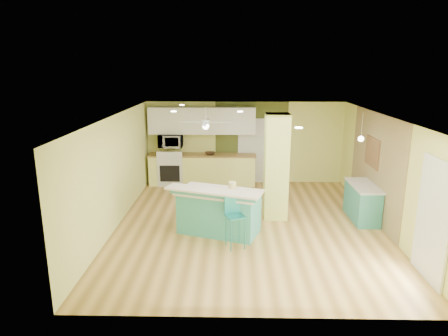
{
  "coord_description": "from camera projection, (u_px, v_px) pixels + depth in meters",
  "views": [
    {
      "loc": [
        -0.38,
        -8.59,
        3.57
      ],
      "look_at": [
        -0.57,
        0.4,
        1.24
      ],
      "focal_mm": 32.0,
      "sensor_mm": 36.0,
      "label": 1
    }
  ],
  "objects": [
    {
      "name": "olive_accent",
      "position": [
        251.0,
        143.0,
        12.26
      ],
      "size": [
        2.2,
        0.02,
        2.5
      ],
      "primitive_type": "cube",
      "color": "#495020",
      "rests_on": "floor"
    },
    {
      "name": "kitchen_run",
      "position": [
        202.0,
        169.0,
        12.21
      ],
      "size": [
        3.25,
        0.63,
        0.94
      ],
      "color": "#F0F17E",
      "rests_on": "floor"
    },
    {
      "name": "french_door",
      "position": [
        433.0,
        221.0,
        6.65
      ],
      "size": [
        0.04,
        1.08,
        2.1
      ],
      "primitive_type": "cube",
      "color": "white",
      "rests_on": "floor"
    },
    {
      "name": "ceiling_fan",
      "position": [
        206.0,
        123.0,
        10.64
      ],
      "size": [
        1.41,
        1.41,
        0.61
      ],
      "color": "silver",
      "rests_on": "ceiling"
    },
    {
      "name": "side_counter",
      "position": [
        362.0,
        202.0,
        9.44
      ],
      "size": [
        0.56,
        1.32,
        0.85
      ],
      "color": "teal",
      "rests_on": "floor"
    },
    {
      "name": "pendant_lamp",
      "position": [
        361.0,
        139.0,
        9.4
      ],
      "size": [
        0.14,
        0.14,
        0.69
      ],
      "color": "white",
      "rests_on": "ceiling"
    },
    {
      "name": "wall_back",
      "position": [
        245.0,
        143.0,
        12.28
      ],
      "size": [
        6.0,
        0.01,
        2.5
      ],
      "primitive_type": "cube",
      "color": "#DEE078",
      "rests_on": "floor"
    },
    {
      "name": "peninsula",
      "position": [
        219.0,
        211.0,
        8.66
      ],
      "size": [
        2.14,
        1.62,
        1.08
      ],
      "rotation": [
        0.0,
        0.0,
        -0.33
      ],
      "color": "teal",
      "rests_on": "floor"
    },
    {
      "name": "wall_right",
      "position": [
        385.0,
        173.0,
        8.82
      ],
      "size": [
        0.01,
        7.0,
        2.5
      ],
      "primitive_type": "cube",
      "color": "#DEE078",
      "rests_on": "floor"
    },
    {
      "name": "canister",
      "position": [
        232.0,
        186.0,
        8.64
      ],
      "size": [
        0.17,
        0.17,
        0.18
      ],
      "primitive_type": "cylinder",
      "color": "yellow",
      "rests_on": "peninsula"
    },
    {
      "name": "wood_panel",
      "position": [
        375.0,
        166.0,
        9.41
      ],
      "size": [
        0.02,
        3.4,
        2.5
      ],
      "primitive_type": "cube",
      "color": "olive",
      "rests_on": "floor"
    },
    {
      "name": "wall_front",
      "position": [
        260.0,
        239.0,
        5.5
      ],
      "size": [
        6.0,
        0.01,
        2.5
      ],
      "primitive_type": "cube",
      "color": "#DEE078",
      "rests_on": "floor"
    },
    {
      "name": "ceiling",
      "position": [
        250.0,
        116.0,
        8.57
      ],
      "size": [
        6.0,
        7.0,
        0.01
      ],
      "primitive_type": "cube",
      "color": "white",
      "rests_on": "wall_back"
    },
    {
      "name": "wall_decor",
      "position": [
        372.0,
        152.0,
        9.52
      ],
      "size": [
        0.03,
        0.9,
        0.7
      ],
      "primitive_type": "cube",
      "color": "brown",
      "rests_on": "wood_panel"
    },
    {
      "name": "column",
      "position": [
        276.0,
        167.0,
        9.36
      ],
      "size": [
        0.55,
        0.55,
        2.5
      ],
      "primitive_type": "cube",
      "color": "#BFCE5F",
      "rests_on": "floor"
    },
    {
      "name": "microwave",
      "position": [
        170.0,
        141.0,
        12.01
      ],
      "size": [
        0.7,
        0.48,
        0.39
      ],
      "primitive_type": "imported",
      "color": "white",
      "rests_on": "wall_back"
    },
    {
      "name": "interior_door",
      "position": [
        251.0,
        151.0,
        12.29
      ],
      "size": [
        0.82,
        0.05,
        2.0
      ],
      "primitive_type": "cube",
      "color": "silver",
      "rests_on": "floor"
    },
    {
      "name": "stove",
      "position": [
        171.0,
        170.0,
        12.22
      ],
      "size": [
        0.76,
        0.66,
        1.08
      ],
      "color": "silver",
      "rests_on": "floor"
    },
    {
      "name": "floor",
      "position": [
        248.0,
        225.0,
        9.2
      ],
      "size": [
        6.0,
        7.0,
        0.01
      ],
      "primitive_type": "cube",
      "color": "olive",
      "rests_on": "ground"
    },
    {
      "name": "fruit_bowl",
      "position": [
        210.0,
        154.0,
        12.02
      ],
      "size": [
        0.33,
        0.33,
        0.08
      ],
      "primitive_type": "imported",
      "rotation": [
        0.0,
        0.0,
        0.03
      ],
      "color": "#362216",
      "rests_on": "kitchen_run"
    },
    {
      "name": "bar_stool",
      "position": [
        234.0,
        214.0,
        7.94
      ],
      "size": [
        0.45,
        0.45,
        1.05
      ],
      "rotation": [
        0.0,
        0.0,
        0.36
      ],
      "color": "teal",
      "rests_on": "floor"
    },
    {
      "name": "upper_cabinets",
      "position": [
        202.0,
        121.0,
        11.95
      ],
      "size": [
        3.2,
        0.34,
        0.8
      ],
      "primitive_type": "cube",
      "color": "white",
      "rests_on": "wall_back"
    },
    {
      "name": "wall_left",
      "position": [
        116.0,
        172.0,
        8.95
      ],
      "size": [
        0.01,
        7.0,
        2.5
      ],
      "primitive_type": "cube",
      "color": "#DEE078",
      "rests_on": "floor"
    }
  ]
}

